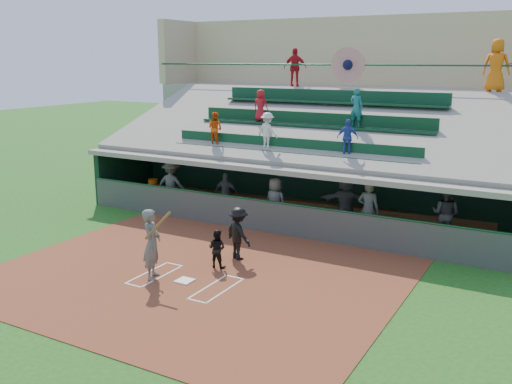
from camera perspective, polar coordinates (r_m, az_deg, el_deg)
The scene contains 21 objects.
ground at distance 15.65m, azimuth -7.14°, elevation -8.91°, with size 100.00×100.00×0.00m, color #1C5317.
dirt_slab at distance 16.02m, azimuth -6.07°, elevation -8.30°, with size 11.00×9.00×0.02m, color brown.
home_plate at distance 15.64m, azimuth -7.14°, elevation -8.79°, with size 0.43×0.43×0.03m, color white.
batters_box_chalk at distance 15.64m, azimuth -7.14°, elevation -8.83°, with size 2.65×1.85×0.01m.
dugout_floor at distance 21.15m, azimuth 3.72°, elevation -2.87°, with size 16.00×3.50×0.04m, color gray.
concourse_slab at distance 26.82m, azimuth 10.06°, elevation 5.37°, with size 20.00×3.00×4.60m, color gray.
grandstand at distance 24.05m, azimuth 7.68°, elevation 4.47°, with size 20.40×10.40×7.80m.
batter_at_plate at distance 15.67m, azimuth -10.36°, elevation -5.12°, with size 0.99×0.84×1.95m.
catcher at distance 16.39m, azimuth -3.93°, elevation -5.66°, with size 0.54×0.42×1.11m, color black.
home_umpire at distance 16.94m, azimuth -1.78°, elevation -4.16°, with size 1.02×0.59×1.58m, color black.
dugout_bench at distance 22.22m, azimuth 4.81°, elevation -1.45°, with size 14.74×0.44×0.44m, color brown.
white_table at distance 23.54m, azimuth -10.25°, elevation -0.48°, with size 0.78×0.59×0.68m, color white.
water_cooler at distance 23.41m, azimuth -10.26°, elevation 0.81°, with size 0.40×0.40×0.40m, color #D65B0C.
dugout_player_a at distance 22.63m, azimuth -8.46°, elevation 0.72°, with size 1.28×0.73×1.97m, color #50534F.
dugout_player_b at distance 22.02m, azimuth -3.02°, elevation -0.05°, with size 0.92×0.38×1.56m, color #61645E.
dugout_player_c at distance 20.12m, azimuth 1.94°, elevation -1.02°, with size 0.86×0.56×1.76m, color #585B55.
dugout_player_d at distance 20.07m, azimuth 8.96°, elevation -0.96°, with size 1.79×0.57×1.93m, color #545651.
dugout_player_e at distance 19.04m, azimuth 11.15°, elevation -1.79°, with size 0.72×0.47×1.96m, color #555853.
dugout_player_f at distance 19.40m, azimuth 18.44°, elevation -2.08°, with size 0.91×0.71×1.87m, color #51544F.
concourse_staff_a at distance 26.51m, azimuth 3.94°, elevation 12.32°, with size 1.02×0.42×1.73m, color #B3141C.
concourse_staff_b at distance 23.85m, azimuth 22.90°, elevation 11.56°, with size 0.98×0.64×2.00m, color #D5600C.
Camera 1 is at (8.69, -11.62, 5.86)m, focal length 40.00 mm.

